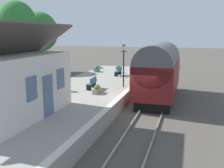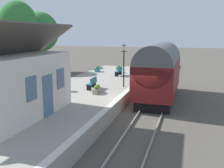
{
  "view_description": "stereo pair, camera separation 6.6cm",
  "coord_description": "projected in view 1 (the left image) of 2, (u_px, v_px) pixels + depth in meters",
  "views": [
    {
      "loc": [
        -16.53,
        -3.09,
        5.08
      ],
      "look_at": [
        -0.83,
        1.5,
        1.92
      ],
      "focal_mm": 42.51,
      "sensor_mm": 36.0,
      "label": 1
    },
    {
      "loc": [
        -16.51,
        -3.16,
        5.08
      ],
      "look_at": [
        -0.83,
        1.5,
        1.92
      ],
      "focal_mm": 42.51,
      "sensor_mm": 36.0,
      "label": 2
    }
  ],
  "objects": [
    {
      "name": "rail_far",
      "position": [
        140.0,
        111.0,
        17.33
      ],
      "size": [
        52.0,
        0.08,
        0.14
      ],
      "primitive_type": "cube",
      "color": "gray",
      "rests_on": "ground"
    },
    {
      "name": "planter_bench_left",
      "position": [
        67.0,
        86.0,
        19.19
      ],
      "size": [
        0.54,
        0.54,
        0.73
      ],
      "color": "black",
      "rests_on": "platform"
    },
    {
      "name": "tree_mid_background",
      "position": [
        39.0,
        32.0,
        34.19
      ],
      "size": [
        5.04,
        4.71,
        7.8
      ],
      "color": "#4C3828",
      "rests_on": "ground"
    },
    {
      "name": "planter_bench_right",
      "position": [
        97.0,
        69.0,
        28.82
      ],
      "size": [
        0.95,
        0.32,
        0.65
      ],
      "color": "teal",
      "rests_on": "platform"
    },
    {
      "name": "tree_far_left",
      "position": [
        0.0,
        43.0,
        26.84
      ],
      "size": [
        3.02,
        2.59,
        5.95
      ],
      "color": "#4C3828",
      "rests_on": "ground"
    },
    {
      "name": "planter_edge_far",
      "position": [
        118.0,
        69.0,
        28.25
      ],
      "size": [
        0.52,
        0.52,
        0.8
      ],
      "color": "gray",
      "rests_on": "platform"
    },
    {
      "name": "bench_by_lamp",
      "position": [
        119.0,
        71.0,
        26.15
      ],
      "size": [
        1.41,
        0.48,
        0.88
      ],
      "color": "#26727F",
      "rests_on": "platform"
    },
    {
      "name": "planter_under_sign",
      "position": [
        97.0,
        89.0,
        18.54
      ],
      "size": [
        1.04,
        0.32,
        0.61
      ],
      "color": "gray",
      "rests_on": "platform"
    },
    {
      "name": "ground_plane",
      "position": [
        137.0,
        112.0,
        17.39
      ],
      "size": [
        160.0,
        160.0,
        0.0
      ],
      "primitive_type": "plane",
      "color": "#4C473F"
    },
    {
      "name": "station_building",
      "position": [
        4.0,
        83.0,
        13.27
      ],
      "size": [
        7.07,
        4.5,
        5.9
      ],
      "color": "silver",
      "rests_on": "platform"
    },
    {
      "name": "tree_far_right",
      "position": [
        17.0,
        24.0,
        29.63
      ],
      "size": [
        4.73,
        4.2,
        8.63
      ],
      "color": "#4C3828",
      "rests_on": "ground"
    },
    {
      "name": "rail_near",
      "position": [
        162.0,
        113.0,
        16.93
      ],
      "size": [
        52.0,
        0.08,
        0.14
      ],
      "primitive_type": "cube",
      "color": "gray",
      "rests_on": "ground"
    },
    {
      "name": "platform_edge_coping",
      "position": [
        120.0,
        97.0,
        17.54
      ],
      "size": [
        32.0,
        0.36,
        0.02
      ],
      "primitive_type": "cube",
      "color": "beige",
      "rests_on": "platform"
    },
    {
      "name": "planter_by_door",
      "position": [
        138.0,
        71.0,
        26.02
      ],
      "size": [
        0.59,
        0.59,
        0.91
      ],
      "color": "#9E5138",
      "rests_on": "platform"
    },
    {
      "name": "station_sign_board",
      "position": [
        132.0,
        67.0,
        23.21
      ],
      "size": [
        0.96,
        0.06,
        1.57
      ],
      "color": "black",
      "rests_on": "platform"
    },
    {
      "name": "platform",
      "position": [
        77.0,
        100.0,
        18.49
      ],
      "size": [
        32.0,
        6.62,
        0.92
      ],
      "primitive_type": "cube",
      "color": "gray",
      "rests_on": "ground"
    },
    {
      "name": "lamp_post_platform",
      "position": [
        124.0,
        57.0,
        20.31
      ],
      "size": [
        0.32,
        0.5,
        3.33
      ],
      "color": "black",
      "rests_on": "platform"
    },
    {
      "name": "train",
      "position": [
        159.0,
        71.0,
        20.37
      ],
      "size": [
        8.83,
        2.73,
        4.32
      ],
      "color": "black",
      "rests_on": "ground"
    },
    {
      "name": "bench_near_building",
      "position": [
        92.0,
        83.0,
        19.89
      ],
      "size": [
        1.41,
        0.48,
        0.88
      ],
      "color": "#26727F",
      "rests_on": "platform"
    }
  ]
}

